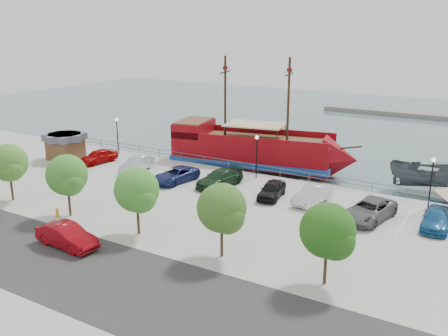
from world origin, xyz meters
The scene contains 30 objects.
ground centered at (0.00, 0.00, -1.00)m, with size 160.00×160.00×0.00m, color #496A69.
land_slab centered at (0.00, -21.00, -0.60)m, with size 100.00×58.00×1.20m, color #B0AEA9.
street centered at (0.00, -16.00, 0.01)m, with size 100.00×8.00×0.04m, color #373636.
sidewalk centered at (0.00, -10.00, 0.01)m, with size 100.00×4.00×0.05m, color #B0AFA7.
seawall_railing centered at (0.00, 7.80, 0.53)m, with size 50.00×0.06×1.00m.
far_shore centered at (10.00, 55.00, -0.60)m, with size 40.00×3.00×0.80m, color gray.
pirate_ship centered at (-1.84, 12.32, 1.16)m, with size 20.76×9.12×12.89m.
patrol_boat centered at (14.68, 14.02, 0.39)m, with size 2.69×7.16×2.77m, color #474F55.
dock_west centered at (-13.05, 9.20, -0.82)m, with size 6.31×1.80×0.36m, color gray.
dock_mid centered at (6.61, 9.20, -0.80)m, with size 6.94×1.98×0.40m, color slate.
dock_east centered at (16.38, 9.20, -0.81)m, with size 6.79×1.94×0.39m, color gray.
shed centered at (-21.66, 1.98, 1.54)m, with size 3.52×3.52×2.89m.
street_sedan centered at (-3.81, -14.11, 0.79)m, with size 1.68×4.80×1.58m, color maroon.
fire_hydrant centered at (-8.57, -10.80, 0.43)m, with size 0.28×0.28×0.79m.
lamp_post_left centered at (-18.00, 6.50, 2.94)m, with size 0.36×0.36×4.28m.
lamp_post_mid centered at (0.00, 6.50, 2.94)m, with size 0.36×0.36×4.28m.
lamp_post_right centered at (16.00, 6.50, 2.94)m, with size 0.36×0.36×4.28m.
tree_b centered at (-14.85, -10.07, 3.30)m, with size 3.30×3.20×5.00m.
tree_c centered at (-7.85, -10.07, 3.30)m, with size 3.30×3.20×5.00m.
tree_d centered at (-0.85, -10.07, 3.30)m, with size 3.30×3.20×5.00m.
tree_e centered at (6.15, -10.07, 3.30)m, with size 3.30×3.20×5.00m.
tree_f centered at (13.15, -10.07, 3.30)m, with size 3.30×3.20×5.00m.
parked_car_a centered at (-17.31, 2.62, 0.76)m, with size 1.79×4.44×1.51m, color #A90705.
parked_car_b centered at (-11.63, 2.33, 0.75)m, with size 1.60×4.58×1.51m, color silver.
parked_car_c centered at (-6.03, 1.42, 0.70)m, with size 2.33×5.05×1.40m, color navy.
parked_car_d centered at (-1.77, 2.50, 0.77)m, with size 2.14×5.27×1.53m, color #17321A.
parked_car_e centered at (3.81, 2.07, 0.73)m, with size 1.73×4.30×1.47m, color black.
parked_car_f centered at (7.36, 2.63, 0.74)m, with size 1.57×4.51×1.49m, color silver.
parked_car_g centered at (12.48, 1.33, 0.78)m, with size 2.59×5.62×1.56m, color slate.
parked_car_h centered at (17.21, 2.33, 0.69)m, with size 1.94×4.76×1.38m, color #1C578D.
Camera 1 is at (21.35, -35.39, 14.66)m, focal length 40.00 mm.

